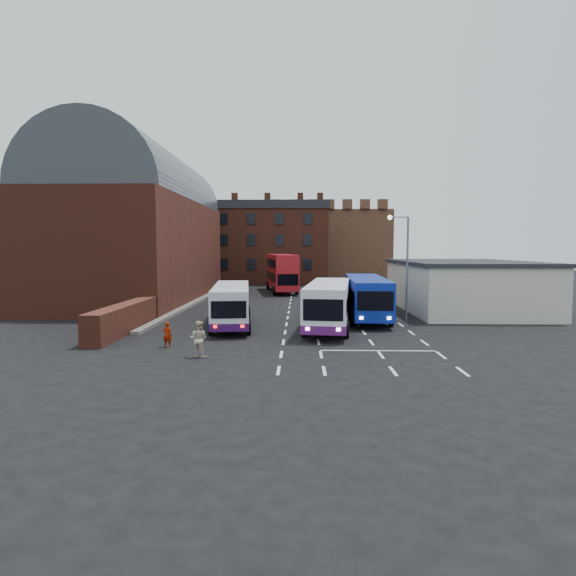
{
  "coord_description": "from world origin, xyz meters",
  "views": [
    {
      "loc": [
        0.92,
        -27.84,
        5.35
      ],
      "look_at": [
        0.0,
        10.0,
        2.2
      ],
      "focal_mm": 30.0,
      "sensor_mm": 36.0,
      "label": 1
    }
  ],
  "objects_px": {
    "bus_white_inbound": "(329,301)",
    "street_lamp": "(404,258)",
    "bus_white_outbound": "(231,302)",
    "pedestrian_red": "(167,335)",
    "bus_blue": "(367,294)",
    "bus_red_double": "(282,272)",
    "pedestrian_beige": "(199,339)"
  },
  "relations": [
    {
      "from": "bus_white_outbound",
      "to": "pedestrian_red",
      "type": "xyz_separation_m",
      "value": [
        -2.44,
        -7.36,
        -0.95
      ]
    },
    {
      "from": "bus_white_inbound",
      "to": "bus_blue",
      "type": "distance_m",
      "value": 5.37
    },
    {
      "from": "bus_red_double",
      "to": "street_lamp",
      "type": "height_order",
      "value": "street_lamp"
    },
    {
      "from": "bus_white_inbound",
      "to": "pedestrian_beige",
      "type": "bearing_deg",
      "value": 58.86
    },
    {
      "from": "bus_white_outbound",
      "to": "pedestrian_beige",
      "type": "relative_size",
      "value": 5.77
    },
    {
      "from": "bus_white_outbound",
      "to": "street_lamp",
      "type": "bearing_deg",
      "value": 1.68
    },
    {
      "from": "bus_white_inbound",
      "to": "bus_red_double",
      "type": "xyz_separation_m",
      "value": [
        -4.15,
        26.25,
        0.64
      ]
    },
    {
      "from": "bus_white_inbound",
      "to": "bus_blue",
      "type": "bearing_deg",
      "value": -118.95
    },
    {
      "from": "street_lamp",
      "to": "pedestrian_beige",
      "type": "xyz_separation_m",
      "value": [
        -12.36,
        -11.34,
        -3.72
      ]
    },
    {
      "from": "street_lamp",
      "to": "bus_red_double",
      "type": "bearing_deg",
      "value": 112.01
    },
    {
      "from": "street_lamp",
      "to": "bus_blue",
      "type": "bearing_deg",
      "value": 140.9
    },
    {
      "from": "bus_white_outbound",
      "to": "bus_white_inbound",
      "type": "height_order",
      "value": "bus_white_inbound"
    },
    {
      "from": "street_lamp",
      "to": "pedestrian_beige",
      "type": "relative_size",
      "value": 4.24
    },
    {
      "from": "bus_red_double",
      "to": "pedestrian_red",
      "type": "height_order",
      "value": "bus_red_double"
    },
    {
      "from": "bus_white_inbound",
      "to": "street_lamp",
      "type": "bearing_deg",
      "value": -149.01
    },
    {
      "from": "bus_red_double",
      "to": "bus_white_inbound",
      "type": "bearing_deg",
      "value": 89.8
    },
    {
      "from": "bus_red_double",
      "to": "pedestrian_beige",
      "type": "xyz_separation_m",
      "value": [
        -2.74,
        -35.13,
        -1.53
      ]
    },
    {
      "from": "bus_white_inbound",
      "to": "bus_red_double",
      "type": "distance_m",
      "value": 26.59
    },
    {
      "from": "bus_white_outbound",
      "to": "bus_white_inbound",
      "type": "xyz_separation_m",
      "value": [
        6.64,
        -0.78,
        0.14
      ]
    },
    {
      "from": "bus_red_double",
      "to": "street_lamp",
      "type": "distance_m",
      "value": 25.75
    },
    {
      "from": "bus_blue",
      "to": "street_lamp",
      "type": "relative_size",
      "value": 1.5
    },
    {
      "from": "bus_white_outbound",
      "to": "bus_white_inbound",
      "type": "distance_m",
      "value": 6.69
    },
    {
      "from": "street_lamp",
      "to": "bus_white_inbound",
      "type": "bearing_deg",
      "value": -155.71
    },
    {
      "from": "bus_white_outbound",
      "to": "bus_red_double",
      "type": "relative_size",
      "value": 0.89
    },
    {
      "from": "bus_white_outbound",
      "to": "bus_blue",
      "type": "bearing_deg",
      "value": 13.89
    },
    {
      "from": "pedestrian_red",
      "to": "pedestrian_beige",
      "type": "relative_size",
      "value": 0.78
    },
    {
      "from": "bus_blue",
      "to": "bus_white_outbound",
      "type": "bearing_deg",
      "value": 22.51
    },
    {
      "from": "bus_blue",
      "to": "pedestrian_beige",
      "type": "bearing_deg",
      "value": 55.22
    },
    {
      "from": "street_lamp",
      "to": "pedestrian_beige",
      "type": "bearing_deg",
      "value": -137.46
    },
    {
      "from": "bus_white_outbound",
      "to": "bus_blue",
      "type": "distance_m",
      "value": 10.41
    },
    {
      "from": "bus_white_inbound",
      "to": "pedestrian_beige",
      "type": "xyz_separation_m",
      "value": [
        -6.9,
        -8.88,
        -0.89
      ]
    },
    {
      "from": "bus_blue",
      "to": "bus_red_double",
      "type": "xyz_separation_m",
      "value": [
        -7.28,
        21.89,
        0.59
      ]
    }
  ]
}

